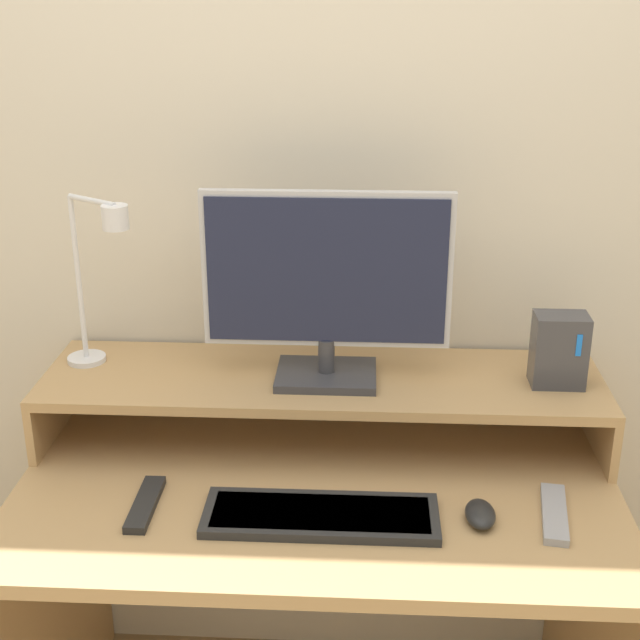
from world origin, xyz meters
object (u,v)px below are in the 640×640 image
desk_lamp (99,269)px  remote_secondary (554,514)px  mouse (480,514)px  router_dock (559,350)px  monitor (327,283)px  remote_control (145,504)px  keyboard (321,515)px

desk_lamp → remote_secondary: (0.94, -0.31, -0.38)m
remote_secondary → mouse: bearing=-171.6°
remote_secondary → desk_lamp: bearing=161.8°
router_dock → mouse: 0.41m
desk_lamp → mouse: desk_lamp is taller
monitor → desk_lamp: 0.49m
remote_control → mouse: bearing=-1.0°
desk_lamp → router_dock: 1.00m
mouse → remote_secondary: mouse is taller
desk_lamp → remote_secondary: 1.06m
keyboard → desk_lamp: bearing=145.4°
monitor → mouse: 0.56m
keyboard → remote_control: 0.35m
keyboard → remote_control: bearing=176.2°
router_dock → desk_lamp: bearing=178.4°
mouse → remote_control: mouse is taller
monitor → remote_control: 0.58m
keyboard → remote_secondary: size_ratio=2.26×
monitor → desk_lamp: (-0.49, 0.02, 0.01)m
keyboard → remote_secondary: bearing=4.2°
monitor → remote_secondary: (0.45, -0.28, -0.36)m
monitor → remote_secondary: monitor is taller
desk_lamp → remote_control: desk_lamp is taller
desk_lamp → mouse: (0.80, -0.33, -0.37)m
monitor → remote_control: bearing=-139.1°
router_dock → keyboard: (-0.49, -0.31, -0.22)m
monitor → keyboard: monitor is taller
monitor → remote_control: size_ratio=2.83×
remote_control → remote_secondary: 0.79m
desk_lamp → router_dock: desk_lamp is taller
router_dock → keyboard: bearing=-147.2°
router_dock → keyboard: size_ratio=0.35×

